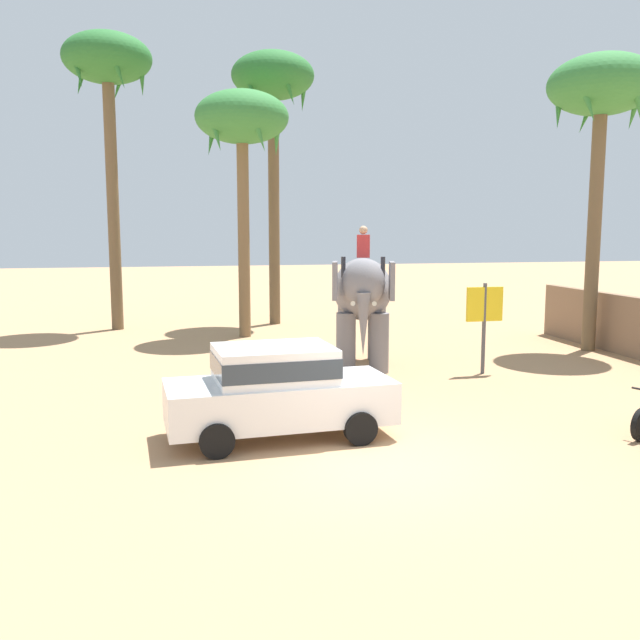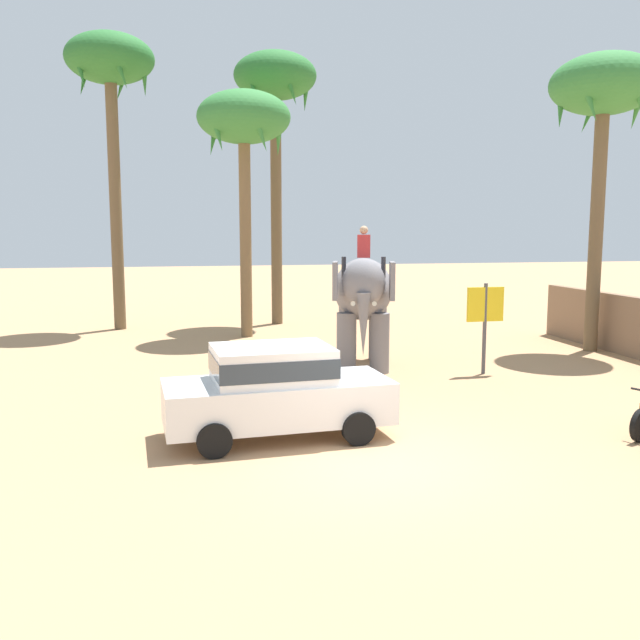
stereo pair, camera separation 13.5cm
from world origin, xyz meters
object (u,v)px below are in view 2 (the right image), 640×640
at_px(palm_tree_near_hut, 604,94).
at_px(palm_tree_far_back, 244,125).
at_px(palm_tree_left_of_road, 275,87).
at_px(car_sedan_foreground, 276,388).
at_px(signboard_yellow, 485,310).
at_px(palm_tree_behind_elephant, 110,72).
at_px(elephant_with_mahout, 363,296).

height_order(palm_tree_near_hut, palm_tree_far_back, palm_tree_near_hut).
xyz_separation_m(palm_tree_near_hut, palm_tree_left_of_road, (-8.71, 8.14, 1.42)).
relative_size(palm_tree_near_hut, palm_tree_left_of_road, 0.85).
relative_size(car_sedan_foreground, signboard_yellow, 1.75).
bearing_deg(palm_tree_near_hut, palm_tree_behind_elephant, 151.81).
xyz_separation_m(car_sedan_foreground, palm_tree_left_of_road, (2.26, 14.93, 8.28)).
distance_m(palm_tree_far_back, signboard_yellow, 10.91).
bearing_deg(car_sedan_foreground, palm_tree_far_back, 86.56).
bearing_deg(palm_tree_left_of_road, signboard_yellow, -69.80).
height_order(palm_tree_left_of_road, signboard_yellow, palm_tree_left_of_road).
relative_size(palm_tree_behind_elephant, palm_tree_far_back, 1.28).
distance_m(palm_tree_behind_elephant, signboard_yellow, 16.40).
bearing_deg(palm_tree_far_back, signboard_yellow, -54.30).
bearing_deg(palm_tree_near_hut, elephant_with_mahout, -172.67).
distance_m(elephant_with_mahout, palm_tree_far_back, 8.49).
bearing_deg(palm_tree_behind_elephant, signboard_yellow, -46.18).
bearing_deg(palm_tree_near_hut, car_sedan_foreground, -148.23).
bearing_deg(palm_tree_left_of_road, car_sedan_foreground, -98.59).
relative_size(elephant_with_mahout, palm_tree_near_hut, 0.45).
height_order(palm_tree_near_hut, signboard_yellow, palm_tree_near_hut).
distance_m(car_sedan_foreground, palm_tree_left_of_road, 17.23).
xyz_separation_m(palm_tree_far_back, signboard_yellow, (5.45, -7.59, -5.63)).
xyz_separation_m(car_sedan_foreground, palm_tree_near_hut, (10.97, 6.79, 6.86)).
height_order(palm_tree_far_back, signboard_yellow, palm_tree_far_back).
distance_m(car_sedan_foreground, palm_tree_behind_elephant, 17.45).
bearing_deg(elephant_with_mahout, signboard_yellow, -27.36).
distance_m(car_sedan_foreground, elephant_with_mahout, 6.75).
height_order(palm_tree_behind_elephant, palm_tree_left_of_road, palm_tree_behind_elephant).
relative_size(palm_tree_near_hut, palm_tree_far_back, 1.06).
height_order(car_sedan_foreground, palm_tree_behind_elephant, palm_tree_behind_elephant).
xyz_separation_m(car_sedan_foreground, signboard_yellow, (6.17, 4.31, 0.76)).
xyz_separation_m(palm_tree_behind_elephant, palm_tree_far_back, (4.54, -2.83, -2.15)).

